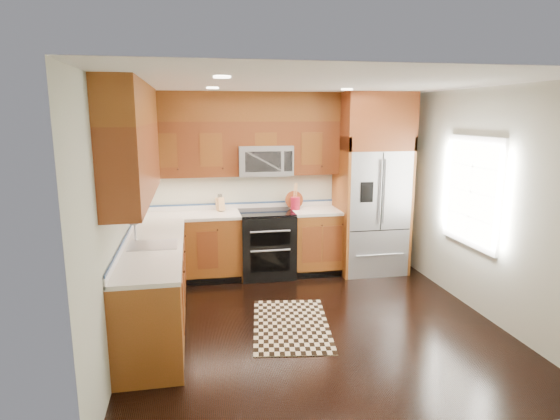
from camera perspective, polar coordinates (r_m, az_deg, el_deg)
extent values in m
plane|color=black|center=(5.41, 3.97, -13.55)|extent=(4.00, 4.00, 0.00)
cube|color=beige|center=(6.92, -0.07, 3.31)|extent=(4.00, 0.02, 2.60)
cube|color=beige|center=(4.89, -19.11, -0.80)|extent=(0.02, 4.00, 2.60)
cube|color=beige|center=(5.84, 23.51, 0.79)|extent=(0.02, 4.00, 2.60)
cube|color=white|center=(5.97, 22.37, 2.08)|extent=(0.04, 1.10, 1.30)
cube|color=white|center=(5.97, 22.29, 2.08)|extent=(0.02, 0.95, 1.15)
cube|color=brown|center=(6.69, -10.76, -4.64)|extent=(1.37, 0.60, 0.90)
cube|color=brown|center=(6.92, 4.39, -3.93)|extent=(0.72, 0.60, 0.90)
cube|color=brown|center=(5.28, -14.93, -9.27)|extent=(0.60, 2.40, 0.90)
cube|color=silver|center=(6.61, -4.49, -0.46)|extent=(2.85, 0.62, 0.04)
cube|color=silver|center=(5.14, -15.20, -4.36)|extent=(0.62, 2.40, 0.04)
cube|color=brown|center=(6.62, -4.74, 7.46)|extent=(2.85, 0.33, 0.75)
cube|color=brown|center=(4.99, -17.30, 5.65)|extent=(0.33, 2.40, 0.75)
cube|color=brown|center=(6.61, -4.83, 12.44)|extent=(2.85, 0.33, 0.40)
cube|color=brown|center=(4.97, -17.71, 12.26)|extent=(0.33, 2.40, 0.40)
cube|color=black|center=(6.74, -1.65, -4.24)|extent=(0.76, 0.64, 0.92)
cube|color=black|center=(6.62, -1.67, -0.28)|extent=(0.76, 0.60, 0.02)
cube|color=black|center=(6.40, -1.21, -3.61)|extent=(0.55, 0.01, 0.18)
cube|color=black|center=(6.49, -1.19, -6.34)|extent=(0.55, 0.01, 0.28)
cylinder|color=#B2B2B7|center=(6.34, -1.17, -2.63)|extent=(0.55, 0.02, 0.02)
cylinder|color=#B2B2B7|center=(6.41, -1.16, -4.97)|extent=(0.55, 0.02, 0.02)
cube|color=#B2B2B7|center=(6.64, -1.88, 6.08)|extent=(0.76, 0.40, 0.42)
cube|color=black|center=(6.44, -2.06, 5.91)|extent=(0.50, 0.01, 0.28)
cube|color=#B2B2B7|center=(7.00, 11.01, -0.14)|extent=(0.90, 0.74, 1.80)
cube|color=black|center=(6.60, 12.32, 2.19)|extent=(0.01, 0.01, 1.08)
cube|color=black|center=(6.52, 10.54, 2.14)|extent=(0.18, 0.01, 0.28)
cube|color=brown|center=(6.82, 7.37, 0.53)|extent=(0.04, 0.74, 2.00)
cube|color=brown|center=(7.17, 14.54, 0.79)|extent=(0.04, 0.74, 2.00)
cube|color=brown|center=(6.86, 11.43, 10.55)|extent=(0.98, 0.74, 0.80)
cube|color=#B2B2B7|center=(5.13, -15.22, -4.04)|extent=(0.50, 0.42, 0.02)
cylinder|color=#B2B2B7|center=(5.33, -17.26, -2.13)|extent=(0.02, 0.02, 0.28)
torus|color=#B2B2B7|center=(5.22, -17.45, -0.84)|extent=(0.18, 0.02, 0.18)
cube|color=black|center=(5.34, 1.36, -13.82)|extent=(1.01, 1.48, 0.01)
cube|color=tan|center=(6.73, -7.31, 0.70)|extent=(0.12, 0.15, 0.19)
cylinder|color=maroon|center=(6.78, 1.87, 0.81)|extent=(0.18, 0.18, 0.18)
cylinder|color=brown|center=(6.87, 1.73, 0.26)|extent=(0.27, 0.27, 0.02)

